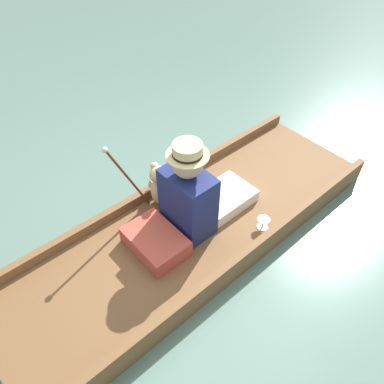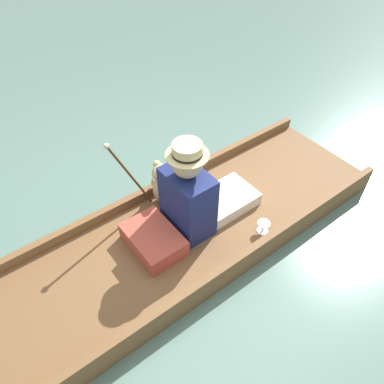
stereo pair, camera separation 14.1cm
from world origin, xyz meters
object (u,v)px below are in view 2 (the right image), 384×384
Objects in this scene: walking_cane at (127,171)px; teddy_bear at (162,185)px; wine_glass at (264,226)px; seated_person at (196,195)px.

teddy_bear is at bearing 75.79° from walking_cane.
wine_glass is (0.75, 0.44, -0.13)m from teddy_bear.
seated_person reaches higher than wine_glass.
seated_person reaches higher than walking_cane.
wine_glass is 0.14× the size of walking_cane.
teddy_bear is 0.88m from wine_glass.
walking_cane is at bearing -139.14° from wine_glass.
walking_cane is (-0.07, -0.27, 0.25)m from teddy_bear.
walking_cane is (-0.42, -0.35, 0.15)m from seated_person.
seated_person is 0.59m from wine_glass.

